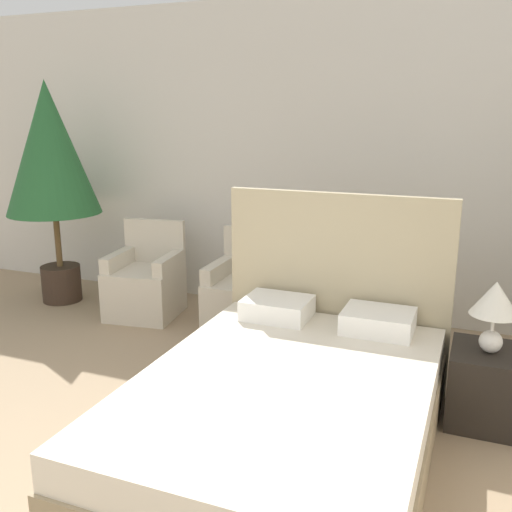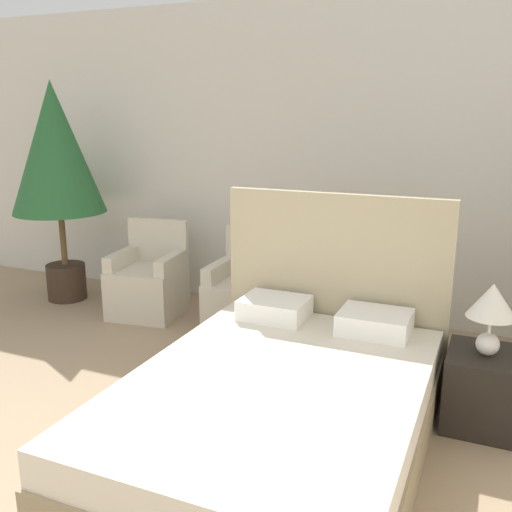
{
  "view_description": "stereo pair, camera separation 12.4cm",
  "coord_description": "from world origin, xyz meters",
  "px_view_note": "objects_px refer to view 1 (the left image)",
  "views": [
    {
      "loc": [
        1.84,
        -1.33,
        1.9
      ],
      "look_at": [
        0.19,
        2.76,
        0.77
      ],
      "focal_mm": 40.0,
      "sensor_mm": 36.0,
      "label": 1
    },
    {
      "loc": [
        1.95,
        -1.28,
        1.9
      ],
      "look_at": [
        0.19,
        2.76,
        0.77
      ],
      "focal_mm": 40.0,
      "sensor_mm": 36.0,
      "label": 2
    }
  ],
  "objects_px": {
    "armchair_near_window_right": "(246,299)",
    "nightstand": "(487,386)",
    "armchair_near_window_left": "(145,286)",
    "table_lamp": "(495,304)",
    "bed": "(289,406)",
    "potted_palm": "(50,155)"
  },
  "relations": [
    {
      "from": "armchair_near_window_left",
      "to": "nightstand",
      "type": "distance_m",
      "value": 3.16
    },
    {
      "from": "bed",
      "to": "armchair_near_window_left",
      "type": "bearing_deg",
      "value": 140.44
    },
    {
      "from": "armchair_near_window_left",
      "to": "nightstand",
      "type": "relative_size",
      "value": 1.8
    },
    {
      "from": "armchair_near_window_left",
      "to": "armchair_near_window_right",
      "type": "xyz_separation_m",
      "value": [
        1.04,
        0.0,
        0.0
      ]
    },
    {
      "from": "armchair_near_window_right",
      "to": "armchair_near_window_left",
      "type": "bearing_deg",
      "value": 178.21
    },
    {
      "from": "armchair_near_window_left",
      "to": "armchair_near_window_right",
      "type": "relative_size",
      "value": 1.0
    },
    {
      "from": "nightstand",
      "to": "armchair_near_window_left",
      "type": "bearing_deg",
      "value": 163.95
    },
    {
      "from": "table_lamp",
      "to": "nightstand",
      "type": "bearing_deg",
      "value": 66.58
    },
    {
      "from": "armchair_near_window_left",
      "to": "table_lamp",
      "type": "xyz_separation_m",
      "value": [
        3.03,
        -0.89,
        0.5
      ]
    },
    {
      "from": "potted_palm",
      "to": "armchair_near_window_right",
      "type": "bearing_deg",
      "value": -1.14
    },
    {
      "from": "bed",
      "to": "potted_palm",
      "type": "xyz_separation_m",
      "value": [
        -3.03,
        1.69,
        1.19
      ]
    },
    {
      "from": "armchair_near_window_left",
      "to": "armchair_near_window_right",
      "type": "height_order",
      "value": "same"
    },
    {
      "from": "bed",
      "to": "table_lamp",
      "type": "distance_m",
      "value": 1.37
    },
    {
      "from": "potted_palm",
      "to": "table_lamp",
      "type": "xyz_separation_m",
      "value": [
        4.06,
        -0.93,
        -0.7
      ]
    },
    {
      "from": "armchair_near_window_left",
      "to": "table_lamp",
      "type": "distance_m",
      "value": 3.19
    },
    {
      "from": "bed",
      "to": "armchair_near_window_left",
      "type": "xyz_separation_m",
      "value": [
        -2.0,
        1.65,
        -0.0
      ]
    },
    {
      "from": "potted_palm",
      "to": "table_lamp",
      "type": "relative_size",
      "value": 4.9
    },
    {
      "from": "bed",
      "to": "armchair_near_window_left",
      "type": "distance_m",
      "value": 2.59
    },
    {
      "from": "bed",
      "to": "nightstand",
      "type": "height_order",
      "value": "bed"
    },
    {
      "from": "armchair_near_window_right",
      "to": "potted_palm",
      "type": "bearing_deg",
      "value": 177.06
    },
    {
      "from": "bed",
      "to": "nightstand",
      "type": "relative_size",
      "value": 4.54
    },
    {
      "from": "armchair_near_window_right",
      "to": "nightstand",
      "type": "height_order",
      "value": "armchair_near_window_right"
    }
  ]
}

